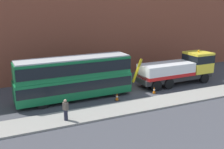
# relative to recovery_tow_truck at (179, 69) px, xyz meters

# --- Properties ---
(ground_plane) EXTENTS (120.00, 120.00, 0.00)m
(ground_plane) POSITION_rel_recovery_tow_truck_xyz_m (-5.85, -0.01, -1.76)
(ground_plane) COLOR #424247
(near_kerb) EXTENTS (60.00, 2.80, 0.15)m
(near_kerb) POSITION_rel_recovery_tow_truck_xyz_m (-5.85, -4.21, -1.68)
(near_kerb) COLOR gray
(near_kerb) RESTS_ON ground_plane
(building_facade) EXTENTS (60.00, 1.50, 16.00)m
(building_facade) POSITION_rel_recovery_tow_truck_xyz_m (-5.85, 7.21, 6.31)
(building_facade) COLOR brown
(building_facade) RESTS_ON ground_plane
(recovery_tow_truck) EXTENTS (10.17, 2.84, 3.67)m
(recovery_tow_truck) POSITION_rel_recovery_tow_truck_xyz_m (0.00, 0.00, 0.00)
(recovery_tow_truck) COLOR #2D2D2D
(recovery_tow_truck) RESTS_ON ground_plane
(double_decker_bus) EXTENTS (11.09, 2.79, 4.06)m
(double_decker_bus) POSITION_rel_recovery_tow_truck_xyz_m (-12.21, -0.01, 0.47)
(double_decker_bus) COLOR #146B38
(double_decker_bus) RESTS_ON ground_plane
(pedestrian_onlooker) EXTENTS (0.42, 0.48, 1.71)m
(pedestrian_onlooker) POSITION_rel_recovery_tow_truck_xyz_m (-14.35, -4.67, -0.77)
(pedestrian_onlooker) COLOR #232333
(pedestrian_onlooker) RESTS_ON near_kerb
(traffic_cone_near_bus) EXTENTS (0.36, 0.36, 0.72)m
(traffic_cone_near_bus) POSITION_rel_recovery_tow_truck_xyz_m (-8.73, -2.05, -1.42)
(traffic_cone_near_bus) COLOR orange
(traffic_cone_near_bus) RESTS_ON ground_plane
(traffic_cone_midway) EXTENTS (0.36, 0.36, 0.72)m
(traffic_cone_midway) POSITION_rel_recovery_tow_truck_xyz_m (-4.43, -1.82, -1.42)
(traffic_cone_midway) COLOR orange
(traffic_cone_midway) RESTS_ON ground_plane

